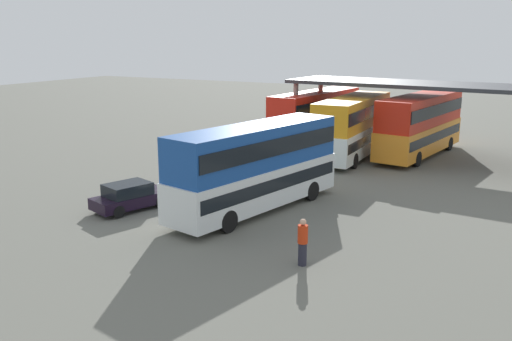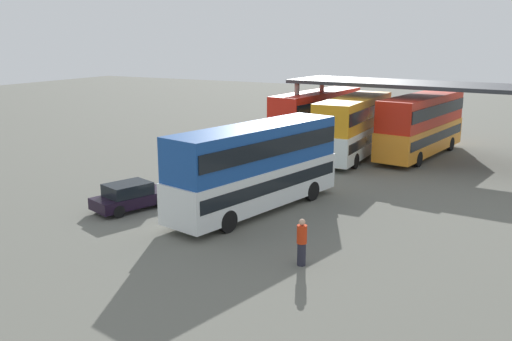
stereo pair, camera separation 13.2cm
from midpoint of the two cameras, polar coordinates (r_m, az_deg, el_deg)
ground_plane at (r=25.93m, az=-5.63°, el=-5.15°), size 140.00×140.00×0.00m
double_decker_main at (r=26.75m, az=-0.13°, el=0.62°), size 4.53×10.52×4.18m
parked_hatchback at (r=27.96m, az=-12.83°, el=-2.59°), size 2.75×4.11×1.35m
double_decker_near_canopy at (r=43.85m, az=6.03°, el=5.60°), size 3.65×10.91×4.09m
double_decker_mid_row at (r=39.20m, az=9.77°, el=4.61°), size 2.65×10.11×4.20m
double_decker_far_right at (r=40.83m, az=16.32°, el=4.68°), size 4.00×10.78×4.29m
depot_canopy at (r=39.63m, az=17.56°, el=7.96°), size 20.38×6.99×5.19m
pedestrian_waiting at (r=20.80m, az=4.60°, el=-7.29°), size 0.38×0.38×1.81m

